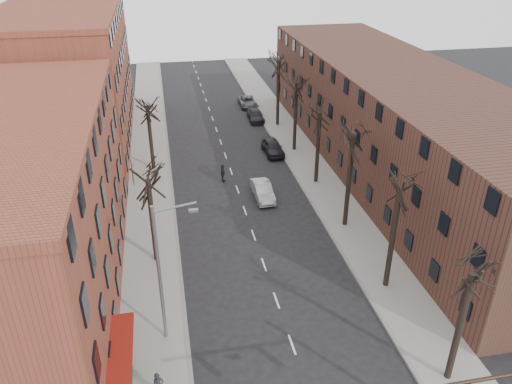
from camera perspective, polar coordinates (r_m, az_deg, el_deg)
sidewalk_left at (r=52.42m, az=-12.05°, el=3.06°), size 4.00×90.00×0.15m
sidewalk_right at (r=54.28m, az=5.06°, el=4.47°), size 4.00×90.00×0.15m
building_left_near at (r=33.31m, az=-26.69°, el=-3.21°), size 12.00×26.00×12.00m
building_left_far at (r=59.43m, az=-20.66°, el=11.97°), size 12.00×28.00×14.00m
building_right at (r=50.97m, az=15.61°, el=7.91°), size 12.00×50.00×10.00m
tree_right_a at (r=30.61m, az=20.96°, el=-19.26°), size 5.20×5.20×10.00m
tree_right_b at (r=35.63m, az=14.54°, el=-10.39°), size 5.20×5.20×10.80m
tree_right_c at (r=41.60m, az=10.08°, el=-3.79°), size 5.20×5.20×11.60m
tree_right_d at (r=48.15m, az=6.83°, el=1.09°), size 5.20×5.20×10.00m
tree_right_e at (r=55.09m, az=4.37°, el=4.78°), size 5.20×5.20×10.80m
tree_right_f at (r=62.29m, az=2.46°, el=7.62°), size 5.20×5.20×11.60m
tree_left_a at (r=37.60m, az=-11.25°, el=-7.70°), size 5.20×5.20×9.50m
tree_left_b at (r=51.53m, az=-11.59°, el=2.57°), size 5.20×5.20×9.50m
streetlight at (r=28.16m, az=-10.70°, el=-8.63°), size 2.45×0.22×9.03m
silver_sedan at (r=44.73m, az=0.78°, el=0.13°), size 1.59×4.34×1.42m
parked_car_near at (r=53.81m, az=1.92°, el=5.17°), size 2.01×4.63×1.56m
parked_car_mid at (r=63.70m, az=-0.04°, el=8.74°), size 1.99×4.54×1.30m
parked_car_far at (r=69.12m, az=-0.98°, el=10.28°), size 2.15×4.67×1.30m
pedestrian_crossing at (r=47.73m, az=-3.83°, el=2.17°), size 0.76×1.12×1.77m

